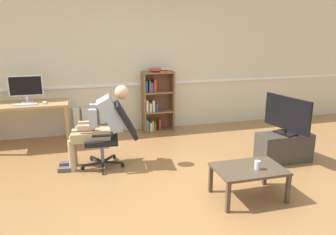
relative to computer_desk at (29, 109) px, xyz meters
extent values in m
plane|color=olive|center=(1.92, -2.15, -0.65)|extent=(18.00, 18.00, 0.00)
cube|color=beige|center=(1.92, 0.50, 0.70)|extent=(12.00, 0.10, 2.70)
cube|color=white|center=(1.92, 0.44, 0.27)|extent=(12.00, 0.03, 0.05)
cube|color=tan|center=(0.61, -0.28, -0.29)|extent=(0.06, 0.06, 0.72)
cube|color=tan|center=(0.61, 0.28, -0.29)|extent=(0.06, 0.06, 0.72)
cube|color=tan|center=(0.00, 0.00, 0.09)|extent=(1.29, 0.63, 0.04)
cube|color=silver|center=(-0.02, 0.06, 0.11)|extent=(0.18, 0.14, 0.01)
cube|color=silver|center=(-0.02, 0.08, 0.17)|extent=(0.04, 0.02, 0.10)
cube|color=silver|center=(-0.02, 0.08, 0.39)|extent=(0.55, 0.02, 0.34)
cube|color=black|center=(-0.02, 0.07, 0.39)|extent=(0.51, 0.00, 0.30)
cube|color=silver|center=(-0.03, -0.14, 0.12)|extent=(0.37, 0.12, 0.02)
cube|color=white|center=(0.27, -0.12, 0.12)|extent=(0.06, 0.10, 0.03)
cube|color=brown|center=(2.02, 0.27, -0.07)|extent=(0.03, 0.28, 1.17)
cube|color=brown|center=(2.59, 0.27, -0.07)|extent=(0.03, 0.28, 1.17)
cube|color=brown|center=(2.30, 0.41, -0.07)|extent=(0.57, 0.02, 1.17)
cube|color=brown|center=(2.30, 0.27, -0.64)|extent=(0.54, 0.28, 0.03)
cube|color=brown|center=(2.30, 0.27, -0.26)|extent=(0.54, 0.28, 0.03)
cube|color=brown|center=(2.30, 0.27, 0.12)|extent=(0.54, 0.28, 0.03)
cube|color=brown|center=(2.30, 0.27, 0.50)|extent=(0.54, 0.28, 0.03)
cube|color=#6699A3|center=(2.07, 0.27, -0.52)|extent=(0.05, 0.19, 0.21)
cube|color=white|center=(2.07, 0.26, -0.13)|extent=(0.04, 0.19, 0.23)
cube|color=#2D519E|center=(2.07, 0.29, 0.25)|extent=(0.04, 0.19, 0.22)
cube|color=white|center=(2.13, 0.27, -0.55)|extent=(0.04, 0.19, 0.15)
cube|color=beige|center=(2.13, 0.25, -0.16)|extent=(0.05, 0.19, 0.17)
cube|color=#38844C|center=(2.13, 0.26, 0.25)|extent=(0.02, 0.19, 0.22)
cube|color=gold|center=(2.18, 0.28, -0.53)|extent=(0.04, 0.19, 0.18)
cube|color=beige|center=(2.19, 0.26, -0.13)|extent=(0.05, 0.19, 0.22)
cube|color=#89428E|center=(2.17, 0.29, 0.23)|extent=(0.05, 0.19, 0.18)
cube|color=#38844C|center=(2.23, 0.28, -0.54)|extent=(0.02, 0.19, 0.15)
cube|color=#2D519E|center=(2.26, 0.28, -0.17)|extent=(0.03, 0.19, 0.15)
cube|color=red|center=(2.23, 0.26, 0.26)|extent=(0.05, 0.19, 0.23)
cube|color=red|center=(2.31, 0.26, -0.51)|extent=(0.02, 0.19, 0.22)
cube|color=orange|center=(2.41, 0.28, 0.53)|extent=(0.16, 0.22, 0.02)
cube|color=red|center=(2.24, 0.27, 0.55)|extent=(0.16, 0.22, 0.02)
cube|color=beige|center=(2.43, 0.24, 0.58)|extent=(0.16, 0.22, 0.02)
cube|color=white|center=(0.76, 0.39, -0.39)|extent=(0.12, 0.08, 0.53)
cube|color=white|center=(0.92, 0.39, -0.39)|extent=(0.12, 0.08, 0.53)
cube|color=white|center=(1.08, 0.39, -0.39)|extent=(0.12, 0.08, 0.53)
cube|color=white|center=(1.24, 0.39, -0.39)|extent=(0.12, 0.08, 0.53)
cube|color=white|center=(1.40, 0.39, -0.39)|extent=(0.12, 0.08, 0.53)
cube|color=white|center=(1.56, 0.39, -0.39)|extent=(0.12, 0.08, 0.53)
cube|color=black|center=(1.08, -1.35, -0.58)|extent=(0.06, 0.30, 0.02)
cylinder|color=black|center=(1.07, -1.50, -0.62)|extent=(0.03, 0.06, 0.06)
cube|color=black|center=(1.23, -1.26, -0.58)|extent=(0.29, 0.15, 0.02)
cylinder|color=black|center=(1.37, -1.32, -0.62)|extent=(0.06, 0.04, 0.06)
cube|color=black|center=(1.19, -1.09, -0.58)|extent=(0.22, 0.25, 0.02)
cylinder|color=black|center=(1.29, -0.97, -0.62)|extent=(0.05, 0.06, 0.06)
cube|color=black|center=(1.02, -1.07, -0.58)|extent=(0.19, 0.28, 0.02)
cylinder|color=black|center=(0.94, -0.94, -0.62)|extent=(0.05, 0.06, 0.06)
cube|color=black|center=(0.95, -1.23, -0.58)|extent=(0.30, 0.10, 0.02)
cylinder|color=black|center=(0.80, -1.27, -0.62)|extent=(0.06, 0.03, 0.06)
cylinder|color=gray|center=(1.10, -1.20, -0.42)|extent=(0.05, 0.05, 0.30)
cube|color=black|center=(1.10, -1.20, -0.24)|extent=(0.50, 0.50, 0.07)
cube|color=black|center=(1.46, -1.23, 0.04)|extent=(0.35, 0.46, 0.52)
cube|color=black|center=(1.14, -0.94, -0.09)|extent=(0.28, 0.07, 0.03)
cube|color=black|center=(1.09, -1.46, -0.09)|extent=(0.28, 0.07, 0.03)
cube|color=tan|center=(1.10, -1.20, -0.13)|extent=(0.29, 0.36, 0.14)
cube|color=#A3B2C1|center=(1.25, -1.21, 0.15)|extent=(0.43, 0.37, 0.52)
sphere|color=#D6A884|center=(1.41, -1.23, 0.45)|extent=(0.20, 0.20, 0.20)
cube|color=white|center=(0.82, -1.18, -0.03)|extent=(0.15, 0.05, 0.02)
cube|color=tan|center=(0.90, -1.08, -0.16)|extent=(0.43, 0.17, 0.13)
cylinder|color=tan|center=(0.69, -1.06, -0.42)|extent=(0.10, 0.10, 0.46)
cube|color=#4C4C51|center=(0.59, -1.06, -0.62)|extent=(0.23, 0.11, 0.06)
cube|color=tan|center=(0.88, -1.28, -0.16)|extent=(0.43, 0.17, 0.13)
cylinder|color=tan|center=(0.67, -1.26, -0.42)|extent=(0.10, 0.10, 0.46)
cube|color=#4C4C51|center=(0.57, -1.25, -0.62)|extent=(0.23, 0.11, 0.06)
cube|color=#A3B2C1|center=(1.01, -1.03, 0.13)|extent=(0.11, 0.09, 0.26)
cube|color=#D6A884|center=(0.91, -1.09, -0.01)|extent=(0.25, 0.09, 0.07)
cube|color=#A3B2C1|center=(0.98, -1.35, 0.13)|extent=(0.11, 0.09, 0.26)
cube|color=#D6A884|center=(0.89, -1.28, -0.01)|extent=(0.25, 0.09, 0.07)
cube|color=#3D3833|center=(3.77, -1.74, -0.43)|extent=(0.81, 0.37, 0.44)
cube|color=black|center=(3.77, -1.74, -0.20)|extent=(0.27, 0.36, 0.02)
cylinder|color=black|center=(3.77, -1.74, -0.17)|extent=(0.04, 0.04, 0.05)
cube|color=black|center=(3.77, -1.74, 0.11)|extent=(0.23, 0.82, 0.49)
cube|color=#9EBCF4|center=(3.80, -1.73, 0.11)|extent=(0.18, 0.76, 0.45)
cube|color=#4C3D2D|center=(2.32, -2.86, -0.47)|extent=(0.04, 0.04, 0.35)
cube|color=#4C3D2D|center=(3.08, -2.86, -0.47)|extent=(0.04, 0.04, 0.35)
cube|color=#4C3D2D|center=(3.08, -2.36, -0.47)|extent=(0.04, 0.04, 0.35)
cube|color=#4C3D2D|center=(2.32, -2.36, -0.47)|extent=(0.04, 0.04, 0.35)
cube|color=#4C3D2D|center=(2.70, -2.61, -0.28)|extent=(0.81, 0.56, 0.03)
cylinder|color=silver|center=(2.77, -2.68, -0.21)|extent=(0.07, 0.07, 0.10)
camera|label=1|loc=(0.80, -5.88, 1.36)|focal=35.86mm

